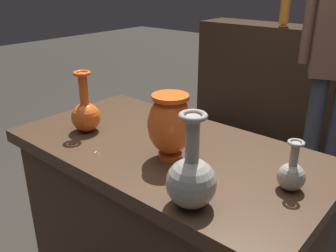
% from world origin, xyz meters
% --- Properties ---
extents(display_plinth, '(1.20, 0.64, 0.80)m').
position_xyz_m(display_plinth, '(0.00, 0.00, 0.40)').
color(display_plinth, '#422D1E').
rests_on(display_plinth, ground_plane).
extents(vase_centerpiece, '(0.16, 0.16, 0.23)m').
position_xyz_m(vase_centerpiece, '(0.08, -0.06, 0.93)').
color(vase_centerpiece, '#E55B1E').
rests_on(vase_centerpiece, display_plinth).
extents(vase_tall_behind, '(0.12, 0.12, 0.25)m').
position_xyz_m(vase_tall_behind, '(-0.34, -0.10, 0.88)').
color(vase_tall_behind, '#E55B1E').
rests_on(vase_tall_behind, display_plinth).
extents(vase_left_accent, '(0.08, 0.08, 0.16)m').
position_xyz_m(vase_left_accent, '(0.48, 0.01, 0.85)').
color(vase_left_accent, gray).
rests_on(vase_left_accent, display_plinth).
extents(vase_right_accent, '(0.14, 0.14, 0.27)m').
position_xyz_m(vase_right_accent, '(0.30, -0.24, 0.88)').
color(vase_right_accent, gray).
rests_on(vase_right_accent, display_plinth).
extents(shelf_vase_left, '(0.09, 0.09, 0.26)m').
position_xyz_m(shelf_vase_left, '(-0.52, 2.14, 1.12)').
color(shelf_vase_left, orange).
rests_on(shelf_vase_left, back_display_shelf).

